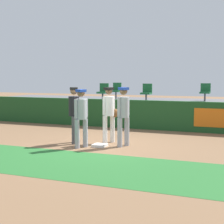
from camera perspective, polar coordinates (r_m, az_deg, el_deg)
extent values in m
plane|color=brown|center=(11.63, -1.95, -5.26)|extent=(60.00, 60.00, 0.00)
cube|color=#26662B|center=(9.44, -8.36, -7.86)|extent=(18.00, 2.80, 0.01)
cube|color=white|center=(11.42, -1.93, -5.26)|extent=(0.40, 0.40, 0.08)
cylinder|color=white|center=(12.11, 0.07, -2.65)|extent=(0.15, 0.15, 0.90)
cylinder|color=white|center=(11.89, -1.11, -2.81)|extent=(0.15, 0.15, 0.90)
cylinder|color=white|center=(11.91, -0.52, 0.94)|extent=(0.47, 0.47, 0.64)
sphere|color=brown|center=(11.88, -0.52, 3.33)|extent=(0.24, 0.24, 0.24)
cube|color=black|center=(11.88, -0.52, 3.70)|extent=(0.33, 0.33, 0.08)
cylinder|color=white|center=(12.05, 0.24, 1.09)|extent=(0.09, 0.09, 0.60)
cylinder|color=white|center=(11.77, -1.29, 0.98)|extent=(0.09, 0.09, 0.60)
ellipsoid|color=brown|center=(12.00, 0.57, -0.17)|extent=(0.19, 0.23, 0.28)
cylinder|color=#9EA3AD|center=(11.32, -4.21, -3.29)|extent=(0.15, 0.15, 0.88)
cylinder|color=#9EA3AD|center=(11.13, -5.50, -3.46)|extent=(0.15, 0.15, 0.88)
cylinder|color=#9EA3AD|center=(11.13, -4.88, 0.46)|extent=(0.45, 0.45, 0.62)
sphere|color=brown|center=(11.10, -4.90, 2.97)|extent=(0.23, 0.23, 0.23)
cube|color=#193899|center=(11.09, -4.91, 3.35)|extent=(0.32, 0.32, 0.08)
cylinder|color=#9EA3AD|center=(11.26, -4.06, 0.63)|extent=(0.09, 0.09, 0.58)
cylinder|color=#9EA3AD|center=(11.00, -5.73, 0.49)|extent=(0.09, 0.09, 0.58)
cylinder|color=#9EA3AD|center=(11.52, 2.35, -3.06)|extent=(0.16, 0.16, 0.91)
cylinder|color=#9EA3AD|center=(11.28, 1.23, -3.24)|extent=(0.16, 0.16, 0.91)
cylinder|color=#9EA3AD|center=(11.31, 1.81, 0.75)|extent=(0.46, 0.46, 0.64)
sphere|color=brown|center=(11.27, 1.82, 3.30)|extent=(0.24, 0.24, 0.24)
cube|color=#193899|center=(11.27, 1.82, 3.69)|extent=(0.32, 0.32, 0.08)
cylinder|color=#9EA3AD|center=(11.46, 2.52, 0.92)|extent=(0.09, 0.09, 0.60)
cylinder|color=#9EA3AD|center=(11.15, 1.07, 0.79)|extent=(0.09, 0.09, 0.60)
cylinder|color=#4C4C51|center=(12.15, -5.93, -2.65)|extent=(0.15, 0.15, 0.91)
cylinder|color=#4C4C51|center=(11.83, -5.98, -2.88)|extent=(0.15, 0.15, 0.91)
cylinder|color=black|center=(11.90, -6.00, 0.92)|extent=(0.47, 0.47, 0.64)
sphere|color=#8C6647|center=(11.87, -6.02, 3.32)|extent=(0.24, 0.24, 0.24)
cube|color=black|center=(11.87, -6.02, 3.69)|extent=(0.33, 0.33, 0.08)
cylinder|color=black|center=(12.11, -5.96, 1.10)|extent=(0.09, 0.09, 0.60)
cylinder|color=black|center=(11.69, -6.03, 0.93)|extent=(0.09, 0.09, 0.60)
cube|color=#19471E|center=(15.24, 4.28, -0.39)|extent=(18.00, 0.24, 1.20)
cube|color=orange|center=(14.46, 15.69, -0.91)|extent=(1.50, 0.02, 0.72)
cube|color=#59595E|center=(17.70, 6.88, 0.13)|extent=(18.00, 4.80, 1.03)
cylinder|color=#4C4C51|center=(18.96, 0.62, 2.69)|extent=(0.08, 0.08, 0.40)
cube|color=#19592D|center=(18.95, 0.62, 3.30)|extent=(0.46, 0.44, 0.08)
cube|color=#19592D|center=(19.11, 0.83, 4.04)|extent=(0.46, 0.06, 0.40)
cylinder|color=#4C4C51|center=(17.28, -1.48, 2.41)|extent=(0.08, 0.08, 0.40)
cube|color=#19592D|center=(17.27, -1.48, 3.07)|extent=(0.45, 0.44, 0.08)
cube|color=#19592D|center=(17.44, -1.23, 3.89)|extent=(0.45, 0.06, 0.40)
cylinder|color=#4C4C51|center=(16.53, 5.38, 2.24)|extent=(0.08, 0.08, 0.40)
cube|color=#19592D|center=(16.52, 5.39, 2.93)|extent=(0.44, 0.44, 0.08)
cube|color=#19592D|center=(16.69, 5.59, 3.78)|extent=(0.44, 0.06, 0.40)
cylinder|color=#4C4C51|center=(17.77, 14.38, 2.32)|extent=(0.08, 0.08, 0.40)
cube|color=#19592D|center=(17.76, 14.39, 2.97)|extent=(0.47, 0.44, 0.08)
cube|color=#19592D|center=(17.94, 14.50, 3.76)|extent=(0.47, 0.06, 0.40)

